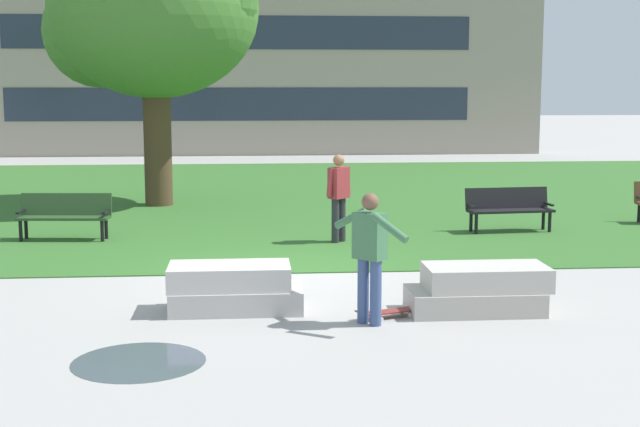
{
  "coord_description": "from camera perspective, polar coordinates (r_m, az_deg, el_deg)",
  "views": [
    {
      "loc": [
        -0.55,
        -14.24,
        3.09
      ],
      "look_at": [
        0.5,
        -1.4,
        1.2
      ],
      "focal_mm": 50.0,
      "sensor_mm": 36.0,
      "label": 1
    }
  ],
  "objects": [
    {
      "name": "ground_plane",
      "position": [
        14.59,
        -2.42,
        -3.89
      ],
      "size": [
        140.0,
        140.0,
        0.0
      ],
      "primitive_type": "plane",
      "color": "#A3A09B"
    },
    {
      "name": "grass_lawn",
      "position": [
        24.45,
        -3.35,
        1.1
      ],
      "size": [
        40.0,
        20.0,
        0.02
      ],
      "primitive_type": "cube",
      "color": "#336628",
      "rests_on": "ground"
    },
    {
      "name": "concrete_block_center",
      "position": [
        12.28,
        -5.58,
        -4.8
      ],
      "size": [
        1.82,
        0.9,
        0.64
      ],
      "color": "#BCB7B2",
      "rests_on": "ground"
    },
    {
      "name": "concrete_block_left",
      "position": [
        12.34,
        10.17,
        -4.82
      ],
      "size": [
        1.89,
        0.9,
        0.64
      ],
      "color": "#B2ADA3",
      "rests_on": "ground"
    },
    {
      "name": "person_skateboarder",
      "position": [
        11.41,
        3.2,
        -2.35
      ],
      "size": [
        0.83,
        1.29,
        1.71
      ],
      "color": "#384C7A",
      "rests_on": "ground"
    },
    {
      "name": "skateboard",
      "position": [
        11.95,
        4.62,
        -6.25
      ],
      "size": [
        1.02,
        0.55,
        0.14
      ],
      "color": "maroon",
      "rests_on": "ground"
    },
    {
      "name": "puddle",
      "position": [
        10.3,
        -11.52,
        -9.28
      ],
      "size": [
        1.5,
        1.5,
        0.01
      ],
      "primitive_type": "cylinder",
      "color": "#47515B",
      "rests_on": "ground"
    },
    {
      "name": "park_bench_near_left",
      "position": [
        18.32,
        -16.02,
        0.01
      ],
      "size": [
        1.84,
        0.69,
        0.9
      ],
      "color": "#284723",
      "rests_on": "grass_lawn"
    },
    {
      "name": "park_bench_near_right",
      "position": [
        19.0,
        11.99,
        0.45
      ],
      "size": [
        1.84,
        0.69,
        0.9
      ],
      "color": "black",
      "rests_on": "grass_lawn"
    },
    {
      "name": "tree_far_left",
      "position": [
        22.9,
        -10.72,
        12.55
      ],
      "size": [
        5.43,
        5.17,
        7.08
      ],
      "color": "#4C3823",
      "rests_on": "grass_lawn"
    },
    {
      "name": "person_bystander_near_lawn",
      "position": [
        17.25,
        1.2,
        1.33
      ],
      "size": [
        0.55,
        0.49,
        1.71
      ],
      "color": "#28282D",
      "rests_on": "grass_lawn"
    },
    {
      "name": "building_facade_distant",
      "position": [
        38.77,
        -5.16,
        10.67
      ],
      "size": [
        26.17,
        1.03,
        9.37
      ],
      "color": "gray",
      "rests_on": "ground"
    }
  ]
}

